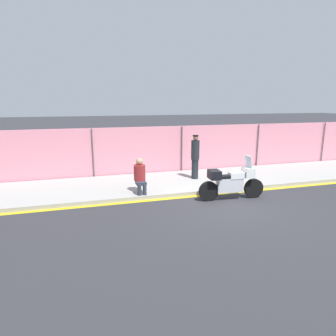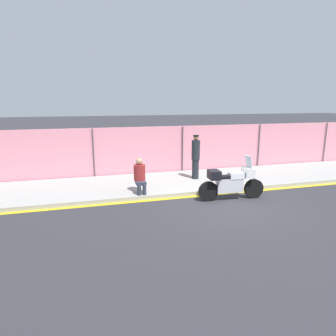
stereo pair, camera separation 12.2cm
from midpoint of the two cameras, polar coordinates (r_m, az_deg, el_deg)
ground_plane at (r=10.28m, az=10.48°, el=-6.83°), size 120.00×120.00×0.00m
sidewalk at (r=12.75m, az=4.75°, el=-2.44°), size 30.13×3.34×0.15m
curb_paint_stripe at (r=11.21m, az=7.97°, el=-5.05°), size 30.13×0.18×0.01m
storefront_fence at (r=14.15m, az=2.27°, el=3.47°), size 28.63×0.17×2.25m
motorcycle at (r=10.67m, az=11.62°, el=-2.66°), size 2.38×0.61×1.54m
officer_standing at (r=12.64m, az=4.92°, el=2.23°), size 0.35×0.35×1.86m
person_seated_on_curb at (r=10.76m, az=-5.69°, el=-1.13°), size 0.42×0.67×1.26m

